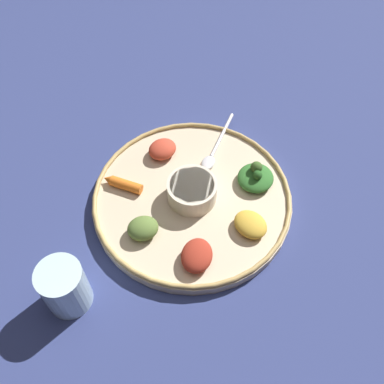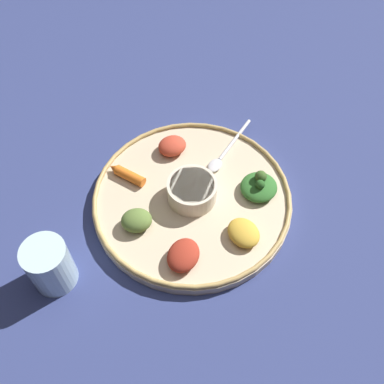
# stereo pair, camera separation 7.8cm
# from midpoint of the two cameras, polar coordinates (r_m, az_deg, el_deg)

# --- Properties ---
(ground_plane) EXTENTS (2.40, 2.40, 0.00)m
(ground_plane) POSITION_cam_midpoint_polar(r_m,az_deg,el_deg) (0.81, 2.76, -1.56)
(ground_plane) COLOR navy
(platter) EXTENTS (0.35, 0.35, 0.02)m
(platter) POSITION_cam_midpoint_polar(r_m,az_deg,el_deg) (0.80, 2.78, -1.20)
(platter) COLOR #C6B293
(platter) RESTS_ON ground_plane
(platter_rim) EXTENTS (0.35, 0.35, 0.01)m
(platter_rim) POSITION_cam_midpoint_polar(r_m,az_deg,el_deg) (0.79, 2.82, -0.70)
(platter_rim) COLOR tan
(platter_rim) RESTS_ON platter
(center_bowl) EXTENTS (0.09, 0.09, 0.04)m
(center_bowl) POSITION_cam_midpoint_polar(r_m,az_deg,el_deg) (0.78, 2.87, 0.05)
(center_bowl) COLOR beige
(center_bowl) RESTS_ON platter
(spoon) EXTENTS (0.04, 0.15, 0.01)m
(spoon) POSITION_cam_midpoint_polar(r_m,az_deg,el_deg) (0.85, 6.70, 4.67)
(spoon) COLOR silver
(spoon) RESTS_ON platter
(greens_pile) EXTENTS (0.06, 0.07, 0.04)m
(greens_pile) POSITION_cam_midpoint_polar(r_m,az_deg,el_deg) (0.80, 11.27, 0.55)
(greens_pile) COLOR #2D6628
(greens_pile) RESTS_ON platter
(carrot_near_spoon) EXTENTS (0.08, 0.03, 0.02)m
(carrot_near_spoon) POSITION_cam_midpoint_polar(r_m,az_deg,el_deg) (0.81, -5.56, 2.03)
(carrot_near_spoon) COLOR orange
(carrot_near_spoon) RESTS_ON platter
(mound_lentil_yellow) EXTENTS (0.07, 0.06, 0.02)m
(mound_lentil_yellow) POSITION_cam_midpoint_polar(r_m,az_deg,el_deg) (0.75, 9.38, -5.54)
(mound_lentil_yellow) COLOR gold
(mound_lentil_yellow) RESTS_ON platter
(mound_berbere_red) EXTENTS (0.06, 0.07, 0.03)m
(mound_berbere_red) POSITION_cam_midpoint_polar(r_m,az_deg,el_deg) (0.85, 0.10, 5.71)
(mound_berbere_red) COLOR #B73D28
(mound_berbere_red) RESTS_ON platter
(mound_beet) EXTENTS (0.07, 0.08, 0.03)m
(mound_beet) POSITION_cam_midpoint_polar(r_m,az_deg,el_deg) (0.72, 2.02, -8.28)
(mound_beet) COLOR maroon
(mound_beet) RESTS_ON platter
(mound_collards) EXTENTS (0.07, 0.07, 0.03)m
(mound_collards) POSITION_cam_midpoint_polar(r_m,az_deg,el_deg) (0.75, -4.12, -3.84)
(mound_collards) COLOR #567033
(mound_collards) RESTS_ON platter
(drinking_glass) EXTENTS (0.07, 0.07, 0.09)m
(drinking_glass) POSITION_cam_midpoint_polar(r_m,az_deg,el_deg) (0.72, -14.58, -9.43)
(drinking_glass) COLOR silver
(drinking_glass) RESTS_ON ground_plane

